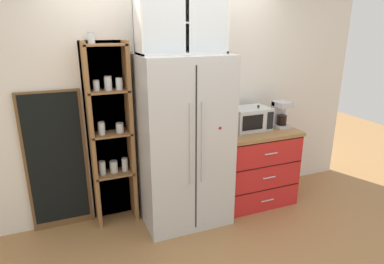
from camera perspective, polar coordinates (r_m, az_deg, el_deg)
ground_plane at (r=3.91m, az=-1.39°, el=-14.21°), size 10.62×10.62×0.00m
wall_back_cream at (r=3.77m, az=-3.70°, el=5.60°), size 4.93×0.10×2.55m
refrigerator at (r=3.51m, az=-1.51°, el=-1.59°), size 0.90×0.72×1.81m
pantry_shelf_column at (r=3.58m, az=-13.84°, el=-0.08°), size 0.47×0.28×2.02m
counter_cabinet at (r=4.11m, az=10.64°, el=-5.64°), size 0.91×0.64×0.91m
microwave at (r=3.92m, az=9.89°, el=2.30°), size 0.44×0.33×0.26m
coffee_maker at (r=4.10m, az=14.92°, el=3.01°), size 0.17×0.20×0.31m
mug_cream at (r=3.79m, az=5.96°, el=0.56°), size 0.12×0.09×0.09m
mug_charcoal at (r=3.91m, az=11.43°, el=0.81°), size 0.11×0.08×0.08m
bottle_green at (r=3.91m, az=11.19°, el=2.19°), size 0.06×0.06×0.29m
upper_cabinet at (r=3.36m, az=-1.98°, el=18.19°), size 0.87×0.32×0.58m
chalkboard_menu at (r=3.68m, az=-22.23°, el=-4.74°), size 0.60×0.04×1.48m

